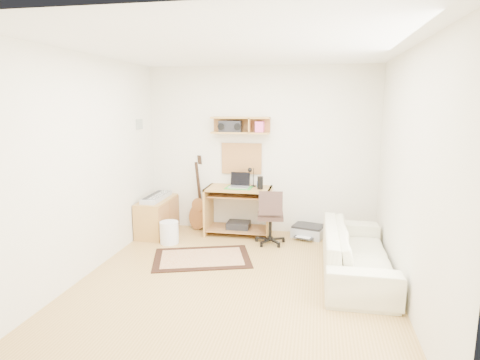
% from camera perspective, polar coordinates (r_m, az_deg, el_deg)
% --- Properties ---
extents(floor, '(3.60, 4.00, 0.01)m').
position_cam_1_polar(floor, '(4.86, -0.59, -14.09)').
color(floor, tan).
rests_on(floor, ground).
extents(ceiling, '(3.60, 4.00, 0.01)m').
position_cam_1_polar(ceiling, '(4.45, -0.65, 18.06)').
color(ceiling, white).
rests_on(ceiling, ground).
extents(back_wall, '(3.60, 0.01, 2.60)m').
position_cam_1_polar(back_wall, '(6.44, 2.91, 4.13)').
color(back_wall, silver).
rests_on(back_wall, ground).
extents(left_wall, '(0.01, 4.00, 2.60)m').
position_cam_1_polar(left_wall, '(5.14, -20.76, 1.79)').
color(left_wall, silver).
rests_on(left_wall, ground).
extents(right_wall, '(0.01, 4.00, 2.60)m').
position_cam_1_polar(right_wall, '(4.49, 22.60, 0.45)').
color(right_wall, silver).
rests_on(right_wall, ground).
extents(wall_shelf, '(0.90, 0.25, 0.26)m').
position_cam_1_polar(wall_shelf, '(6.32, 0.06, 7.67)').
color(wall_shelf, '#BB8942').
rests_on(wall_shelf, back_wall).
extents(cork_board, '(0.64, 0.03, 0.49)m').
position_cam_1_polar(cork_board, '(6.47, 0.23, 3.03)').
color(cork_board, tan).
rests_on(cork_board, back_wall).
extents(wall_photo, '(0.02, 0.20, 0.15)m').
position_cam_1_polar(wall_photo, '(6.41, -13.88, 7.58)').
color(wall_photo, '#4C8CBF').
rests_on(wall_photo, left_wall).
extents(desk, '(1.00, 0.55, 0.75)m').
position_cam_1_polar(desk, '(6.39, -0.21, -4.36)').
color(desk, '#BB8942').
rests_on(desk, floor).
extents(laptop, '(0.31, 0.31, 0.23)m').
position_cam_1_polar(laptop, '(6.26, -0.15, -0.07)').
color(laptop, silver).
rests_on(laptop, desk).
extents(speaker, '(0.09, 0.09, 0.19)m').
position_cam_1_polar(speaker, '(6.18, 2.84, -0.40)').
color(speaker, black).
rests_on(speaker, desk).
extents(desk_lamp, '(0.10, 0.10, 0.30)m').
position_cam_1_polar(desk_lamp, '(6.37, 1.90, 0.42)').
color(desk_lamp, black).
rests_on(desk_lamp, desk).
extents(pencil_cup, '(0.07, 0.07, 0.09)m').
position_cam_1_polar(pencil_cup, '(6.34, 2.66, -0.58)').
color(pencil_cup, '#314A93').
rests_on(pencil_cup, desk).
extents(boombox, '(0.35, 0.16, 0.18)m').
position_cam_1_polar(boombox, '(6.35, -1.36, 7.50)').
color(boombox, black).
rests_on(boombox, wall_shelf).
extents(rug, '(1.46, 1.18, 0.02)m').
position_cam_1_polar(rug, '(5.54, -5.34, -10.79)').
color(rug, beige).
rests_on(rug, floor).
extents(task_chair, '(0.47, 0.47, 0.83)m').
position_cam_1_polar(task_chair, '(5.98, 4.27, -5.07)').
color(task_chair, '#35251F').
rests_on(task_chair, floor).
extents(cabinet, '(0.40, 0.90, 0.55)m').
position_cam_1_polar(cabinet, '(6.61, -11.49, -4.96)').
color(cabinet, '#BB8942').
rests_on(cabinet, floor).
extents(music_keyboard, '(0.24, 0.75, 0.07)m').
position_cam_1_polar(music_keyboard, '(6.53, -11.59, -2.36)').
color(music_keyboard, '#B2B5BA').
rests_on(music_keyboard, cabinet).
extents(guitar, '(0.36, 0.27, 1.21)m').
position_cam_1_polar(guitar, '(6.62, -5.90, -1.81)').
color(guitar, '#945B2D').
rests_on(guitar, floor).
extents(waste_basket, '(0.32, 0.32, 0.33)m').
position_cam_1_polar(waste_basket, '(6.13, -9.86, -7.24)').
color(waste_basket, white).
rests_on(waste_basket, floor).
extents(printer, '(0.55, 0.47, 0.18)m').
position_cam_1_polar(printer, '(6.43, 9.52, -7.10)').
color(printer, '#A5A8AA').
rests_on(printer, floor).
extents(sofa, '(0.57, 1.94, 0.76)m').
position_cam_1_polar(sofa, '(5.12, 16.04, -8.61)').
color(sofa, beige).
rests_on(sofa, floor).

